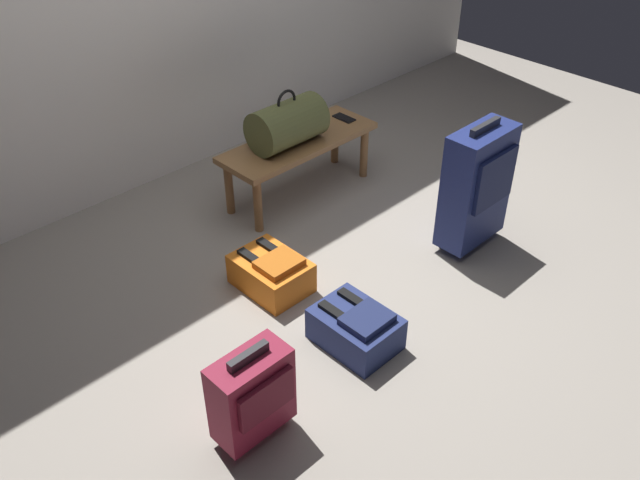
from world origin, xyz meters
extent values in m
plane|color=gray|center=(0.00, 0.00, 0.00)|extent=(6.60, 6.60, 0.00)
cube|color=olive|center=(0.33, 0.78, 0.35)|extent=(1.00, 0.36, 0.04)
cylinder|color=olive|center=(-0.11, 0.65, 0.17)|extent=(0.05, 0.05, 0.34)
cylinder|color=olive|center=(0.77, 0.65, 0.17)|extent=(0.05, 0.05, 0.34)
cylinder|color=olive|center=(-0.11, 0.91, 0.17)|extent=(0.05, 0.05, 0.34)
cylinder|color=olive|center=(0.77, 0.91, 0.17)|extent=(0.05, 0.05, 0.34)
cylinder|color=#51562D|center=(0.24, 0.78, 0.50)|extent=(0.44, 0.26, 0.26)
torus|color=black|center=(0.24, 0.78, 0.64)|extent=(0.14, 0.02, 0.14)
cube|color=black|center=(0.72, 0.78, 0.38)|extent=(0.07, 0.14, 0.01)
cube|color=black|center=(0.72, 0.78, 0.38)|extent=(0.06, 0.13, 0.00)
cube|color=navy|center=(0.64, -0.27, 0.37)|extent=(0.40, 0.19, 0.65)
cube|color=#11183E|center=(0.64, -0.37, 0.45)|extent=(0.32, 0.02, 0.29)
cube|color=#262628|center=(0.64, -0.27, 0.72)|extent=(0.23, 0.03, 0.04)
cylinder|color=black|center=(0.50, -0.20, 0.03)|extent=(0.02, 0.05, 0.05)
cylinder|color=black|center=(0.78, -0.20, 0.03)|extent=(0.02, 0.05, 0.05)
cube|color=maroon|center=(-1.05, -0.44, 0.23)|extent=(0.32, 0.16, 0.37)
cube|color=#500E1C|center=(-1.05, -0.53, 0.28)|extent=(0.26, 0.02, 0.17)
cube|color=#262628|center=(-1.05, -0.44, 0.44)|extent=(0.18, 0.03, 0.04)
cylinder|color=black|center=(-1.16, -0.38, 0.03)|extent=(0.02, 0.05, 0.05)
cylinder|color=black|center=(-0.94, -0.38, 0.03)|extent=(0.02, 0.05, 0.05)
cube|color=navy|center=(-0.38, -0.36, 0.09)|extent=(0.28, 0.38, 0.17)
cube|color=#182045|center=(-0.38, -0.43, 0.19)|extent=(0.21, 0.17, 0.04)
cube|color=black|center=(-0.45, -0.30, 0.18)|extent=(0.04, 0.19, 0.02)
cube|color=black|center=(-0.32, -0.30, 0.18)|extent=(0.04, 0.19, 0.02)
cube|color=orange|center=(-0.39, 0.21, 0.09)|extent=(0.28, 0.38, 0.17)
cube|color=#AD5514|center=(-0.39, 0.15, 0.19)|extent=(0.21, 0.17, 0.04)
cube|color=black|center=(-0.46, 0.28, 0.18)|extent=(0.04, 0.19, 0.02)
cube|color=black|center=(-0.33, 0.28, 0.18)|extent=(0.04, 0.19, 0.02)
camera|label=1|loc=(-2.09, -1.87, 2.24)|focal=38.02mm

